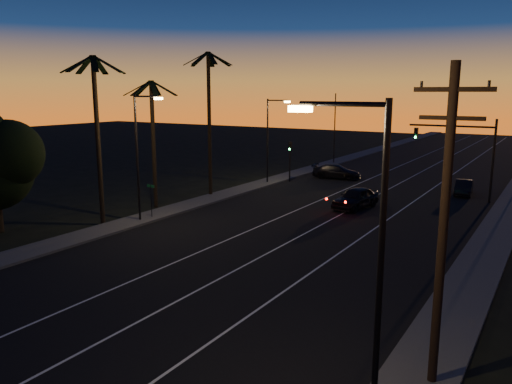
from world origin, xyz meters
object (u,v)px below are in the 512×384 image
Objects in this scene: cross_car at (336,172)px; utility_pole at (444,223)px; right_car at (464,187)px; lead_car at (356,198)px; signal_mast at (464,145)px.

utility_pole is at bearing -62.71° from cross_car.
right_car is 0.77× the size of cross_car.
utility_pole is 25.11m from lead_car.
lead_car is 1.37× the size of right_car.
cross_car is (-13.30, 4.44, -4.02)m from signal_mast.
utility_pole is 1.76× the size of lead_car.
right_car is (-0.10, 2.45, -4.11)m from signal_mast.
lead_car reaches higher than cross_car.
lead_car is 14.04m from cross_car.
right_car is at bearing 92.28° from signal_mast.
right_car is at bearing 58.16° from lead_car.
signal_mast is 1.31× the size of cross_car.
signal_mast reaches higher than right_car.
utility_pole is 39.01m from cross_car.
utility_pole is 33.09m from right_car.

